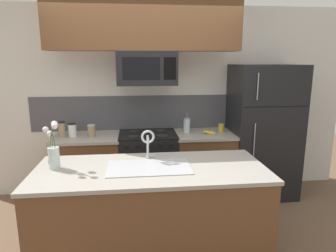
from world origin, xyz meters
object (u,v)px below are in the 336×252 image
at_px(refrigerator, 262,131).
at_px(flower_vase, 54,153).
at_px(french_press, 187,125).
at_px(stove_range, 148,167).
at_px(microwave, 147,68).
at_px(storage_jar_short, 91,131).
at_px(sink_faucet, 148,141).
at_px(banana_bunch, 209,132).
at_px(coffee_tin, 221,128).
at_px(storage_jar_medium, 72,130).
at_px(storage_jar_tall, 62,129).

distance_m(refrigerator, flower_vase, 2.77).
bearing_deg(flower_vase, french_press, 40.84).
distance_m(stove_range, microwave, 1.31).
distance_m(french_press, flower_vase, 1.89).
xyz_separation_m(stove_range, storage_jar_short, (-0.72, -0.03, 0.53)).
bearing_deg(french_press, sink_faucet, -117.78).
height_order(banana_bunch, flower_vase, flower_vase).
bearing_deg(storage_jar_short, coffee_tin, 2.69).
relative_size(storage_jar_medium, sink_faucet, 0.57).
xyz_separation_m(storage_jar_short, banana_bunch, (1.54, -0.03, -0.06)).
height_order(banana_bunch, sink_faucet, sink_faucet).
height_order(stove_range, banana_bunch, banana_bunch).
distance_m(storage_jar_tall, storage_jar_medium, 0.13).
height_order(storage_jar_short, banana_bunch, storage_jar_short).
bearing_deg(refrigerator, banana_bunch, -174.08).
relative_size(storage_jar_tall, storage_jar_medium, 1.14).
bearing_deg(storage_jar_short, stove_range, 2.48).
xyz_separation_m(stove_range, storage_jar_medium, (-0.97, 0.01, 0.54)).
distance_m(storage_jar_medium, flower_vase, 1.19).
distance_m(storage_jar_medium, coffee_tin, 1.98).
relative_size(sink_faucet, flower_vase, 0.72).
height_order(french_press, flower_vase, flower_vase).
relative_size(stove_range, storage_jar_medium, 5.30).
xyz_separation_m(microwave, storage_jar_tall, (-1.10, 0.03, -0.77)).
bearing_deg(stove_range, banana_bunch, -4.18).
height_order(storage_jar_medium, french_press, french_press).
xyz_separation_m(storage_jar_tall, storage_jar_medium, (0.13, 0.00, -0.01)).
distance_m(microwave, storage_jar_tall, 1.34).
relative_size(refrigerator, french_press, 6.81).
relative_size(microwave, storage_jar_medium, 4.24).
bearing_deg(french_press, coffee_tin, -1.20).
distance_m(microwave, french_press, 0.94).
bearing_deg(sink_faucet, stove_range, 87.71).
xyz_separation_m(refrigerator, coffee_tin, (-0.58, 0.03, 0.06)).
bearing_deg(sink_faucet, storage_jar_tall, 135.58).
bearing_deg(refrigerator, stove_range, -179.28).
relative_size(banana_bunch, flower_vase, 0.45).
distance_m(banana_bunch, french_press, 0.32).
bearing_deg(storage_jar_medium, stove_range, -0.39).
bearing_deg(storage_jar_tall, microwave, -1.40).
distance_m(storage_jar_short, banana_bunch, 1.55).
bearing_deg(flower_vase, stove_range, 52.67).
xyz_separation_m(storage_jar_short, sink_faucet, (0.68, -1.00, 0.12)).
xyz_separation_m(stove_range, microwave, (0.00, -0.02, 1.31)).
distance_m(microwave, banana_bunch, 1.18).
distance_m(storage_jar_tall, flower_vase, 1.20).
distance_m(storage_jar_medium, banana_bunch, 1.79).
height_order(stove_range, storage_jar_short, storage_jar_short).
bearing_deg(flower_vase, storage_jar_tall, 99.71).
bearing_deg(stove_range, sink_faucet, -92.29).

